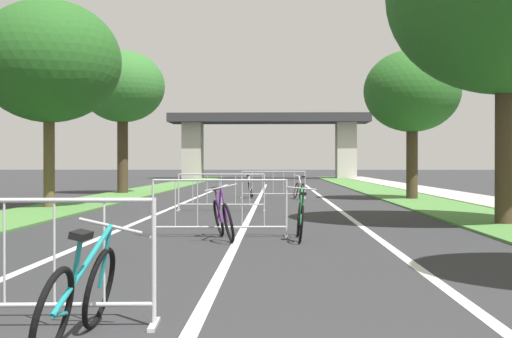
{
  "coord_description": "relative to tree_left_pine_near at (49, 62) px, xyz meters",
  "views": [
    {
      "loc": [
        0.68,
        -2.19,
        1.33
      ],
      "look_at": [
        0.31,
        9.99,
        1.23
      ],
      "focal_mm": 48.36,
      "sensor_mm": 36.0,
      "label": 1
    }
  ],
  "objects": [
    {
      "name": "grass_verge_left",
      "position": [
        0.37,
        11.42,
        -4.32
      ],
      "size": [
        2.38,
        71.87,
        0.05
      ],
      "primitive_type": "cube",
      "color": "#477A38",
      "rests_on": "ground"
    },
    {
      "name": "grass_verge_right",
      "position": [
        11.74,
        11.42,
        -4.32
      ],
      "size": [
        2.38,
        71.87,
        0.05
      ],
      "primitive_type": "cube",
      "color": "#477A38",
      "rests_on": "ground"
    },
    {
      "name": "sidewalk_path_right",
      "position": [
        13.98,
        11.42,
        -4.3
      ],
      "size": [
        2.1,
        71.87,
        0.08
      ],
      "primitive_type": "cube",
      "color": "#ADA89E",
      "rests_on": "ground"
    },
    {
      "name": "lane_stripe_center",
      "position": [
        6.05,
        2.81,
        -4.34
      ],
      "size": [
        0.14,
        41.58,
        0.01
      ],
      "primitive_type": "cube",
      "color": "silver",
      "rests_on": "ground"
    },
    {
      "name": "lane_stripe_right_lane",
      "position": [
        8.53,
        2.81,
        -4.34
      ],
      "size": [
        0.14,
        41.58,
        0.01
      ],
      "primitive_type": "cube",
      "color": "silver",
      "rests_on": "ground"
    },
    {
      "name": "lane_stripe_left_lane",
      "position": [
        3.58,
        2.81,
        -4.34
      ],
      "size": [
        0.14,
        41.58,
        0.01
      ],
      "primitive_type": "cube",
      "color": "silver",
      "rests_on": "ground"
    },
    {
      "name": "overpass_bridge",
      "position": [
        6.05,
        41.42,
        -0.14
      ],
      "size": [
        17.76,
        4.32,
        5.76
      ],
      "color": "#2D2D30",
      "rests_on": "ground"
    },
    {
      "name": "tree_left_pine_near",
      "position": [
        0.0,
        0.0,
        0.0
      ],
      "size": [
        4.25,
        4.25,
        6.16
      ],
      "color": "brown",
      "rests_on": "ground"
    },
    {
      "name": "tree_left_maple_mid",
      "position": [
        -0.04,
        9.92,
        0.34
      ],
      "size": [
        3.71,
        3.71,
        6.3
      ],
      "color": "#3D2D1E",
      "rests_on": "ground"
    },
    {
      "name": "tree_right_cypress_far",
      "position": [
        11.71,
        5.31,
        -0.37
      ],
      "size": [
        3.54,
        3.54,
        5.51
      ],
      "color": "#3D2D1E",
      "rests_on": "ground"
    },
    {
      "name": "crowd_barrier_nearest",
      "position": [
        4.52,
        -14.66,
        -3.82
      ],
      "size": [
        2.5,
        0.58,
        1.05
      ],
      "rotation": [
        0.0,
        0.0,
        0.06
      ],
      "color": "#ADADB2",
      "rests_on": "ground"
    },
    {
      "name": "crowd_barrier_second",
      "position": [
        5.7,
        -7.75,
        -3.82
      ],
      "size": [
        2.49,
        0.56,
        1.05
      ],
      "rotation": [
        0.0,
        0.0,
        0.05
      ],
      "color": "#ADADB2",
      "rests_on": "ground"
    },
    {
      "name": "crowd_barrier_third",
      "position": [
        5.17,
        -0.83,
        -3.82
      ],
      "size": [
        2.47,
        0.44,
        1.05
      ],
      "rotation": [
        0.0,
        0.0,
        -0.0
      ],
      "color": "#ADADB2",
      "rests_on": "ground"
    },
    {
      "name": "crowd_barrier_fourth",
      "position": [
        6.6,
        6.08,
        -3.82
      ],
      "size": [
        2.5,
        0.58,
        1.05
      ],
      "rotation": [
        0.0,
        0.0,
        -0.06
      ],
      "color": "#ADADB2",
      "rests_on": "ground"
    },
    {
      "name": "bicycle_teal_1",
      "position": [
        5.3,
        -15.22,
        -3.98
      ],
      "size": [
        0.51,
        1.69,
        0.9
      ],
      "rotation": [
        0.0,
        0.0,
        -0.04
      ],
      "color": "black",
      "rests_on": "ground"
    },
    {
      "name": "bicycle_silver_2",
      "position": [
        7.57,
        5.5,
        -3.98
      ],
      "size": [
        0.48,
        1.69,
        0.92
      ],
      "rotation": [
        0.0,
        0.0,
        0.17
      ],
      "color": "black",
      "rests_on": "ground"
    },
    {
      "name": "bicycle_purple_3",
      "position": [
        5.79,
        -8.16,
        -3.97
      ],
      "size": [
        0.59,
        1.74,
        0.99
      ],
      "rotation": [
        0.0,
        0.0,
        3.38
      ],
      "color": "black",
      "rests_on": "ground"
    },
    {
      "name": "bicycle_white_4",
      "position": [
        5.72,
        6.55,
        -3.97
      ],
      "size": [
        0.45,
        1.63,
        0.91
      ],
      "rotation": [
        0.0,
        0.0,
        -0.02
      ],
      "color": "black",
      "rests_on": "ground"
    },
    {
      "name": "bicycle_green_5",
      "position": [
        7.14,
        -8.18,
        -3.97
      ],
      "size": [
        0.52,
        1.68,
        0.92
      ],
      "rotation": [
        0.0,
        0.0,
        0.0
      ],
      "color": "black",
      "rests_on": "ground"
    }
  ]
}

